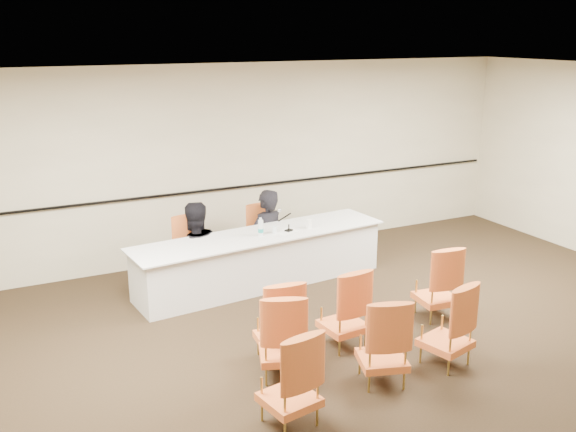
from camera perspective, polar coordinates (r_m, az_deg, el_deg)
The scene contains 21 objects.
floor at distance 7.16m, azimuth 7.75°, elevation -12.84°, with size 10.00×10.00×0.00m, color black.
ceiling at distance 6.29m, azimuth 8.80°, elevation 11.82°, with size 10.00×10.00×0.00m, color silver.
wall_back at distance 10.02m, azimuth -4.83°, elevation 4.83°, with size 10.00×0.04×3.00m, color #B6AC8F.
wall_rail at distance 10.07m, azimuth -4.69°, elevation 2.56°, with size 9.80×0.04×0.03m, color black.
panel_table at distance 9.02m, azimuth -2.42°, elevation -3.86°, with size 3.70×0.85×0.74m, color silver, non-canonical shape.
panelist_main at distance 9.67m, azimuth -1.90°, elevation -2.55°, with size 0.62×0.41×1.70m, color black.
panelist_main_chair at distance 9.63m, azimuth -1.91°, elevation -1.88°, with size 0.50×0.50×0.95m, color #C06922, non-canonical shape.
panelist_second at distance 9.18m, azimuth -8.32°, elevation -3.80°, with size 0.81×0.63×1.66m, color black.
panelist_second_chair at distance 9.13m, azimuth -8.35°, elevation -3.07°, with size 0.50×0.50×0.95m, color #C06922, non-canonical shape.
papers at distance 9.01m, azimuth -0.17°, elevation -1.37°, with size 0.30×0.22×0.00m, color white.
microphone at distance 8.98m, azimuth 0.07°, elevation -0.41°, with size 0.11×0.22×0.31m, color black, non-canonical shape.
water_bottle at distance 8.81m, azimuth -2.44°, elevation -0.95°, with size 0.08×0.08×0.25m, color teal, non-canonical shape.
drinking_glass at distance 8.94m, azimuth -1.20°, elevation -1.20°, with size 0.06×0.06×0.10m, color white.
coffee_cup at distance 9.15m, azimuth 1.87°, elevation -0.70°, with size 0.08×0.08×0.13m, color white.
aud_chair_front_left at distance 6.96m, azimuth -0.82°, elevation -9.19°, with size 0.50×0.50×0.95m, color #C06922, non-canonical shape.
aud_chair_front_mid at distance 7.28m, azimuth 4.98°, elevation -8.08°, with size 0.50×0.50×0.95m, color #C06922, non-canonical shape.
aud_chair_front_right at distance 8.18m, azimuth 13.12°, elevation -5.67°, with size 0.50×0.50×0.95m, color #C06922, non-canonical shape.
aud_chair_back_left at distance 5.91m, azimuth 0.12°, elevation -14.12°, with size 0.50×0.50×0.95m, color #C06922, non-canonical shape.
aud_chair_back_mid at distance 6.62m, azimuth 8.43°, elevation -10.81°, with size 0.50×0.50×0.95m, color #C06922, non-canonical shape.
aud_chair_back_right at distance 7.08m, azimuth 13.93°, elevation -9.25°, with size 0.50×0.50×0.95m, color #C06922, non-canonical shape.
aud_chair_extra at distance 6.65m, azimuth -0.53°, elevation -10.47°, with size 0.50×0.50×0.95m, color #C06922, non-canonical shape.
Camera 1 is at (-3.61, -5.14, 3.45)m, focal length 40.00 mm.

